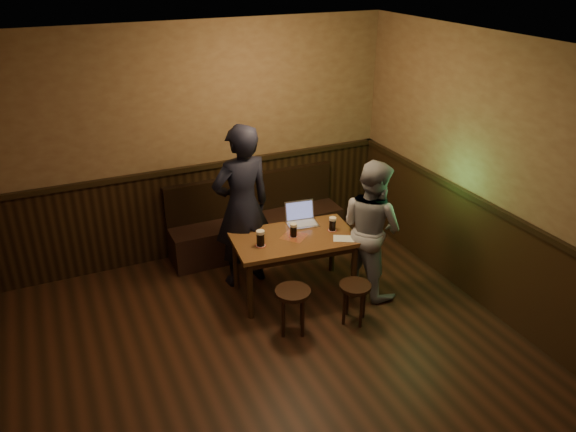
% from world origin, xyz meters
% --- Properties ---
extents(room, '(5.04, 6.04, 2.84)m').
position_xyz_m(room, '(0.00, 0.22, 1.20)').
color(room, black).
rests_on(room, ground).
extents(bench, '(2.20, 0.50, 0.95)m').
position_xyz_m(bench, '(0.71, 2.75, 0.31)').
color(bench, black).
rests_on(bench, ground).
extents(pub_table, '(1.38, 0.88, 0.71)m').
position_xyz_m(pub_table, '(0.71, 1.61, 0.61)').
color(pub_table, '#5C321A').
rests_on(pub_table, ground).
extents(stool_left, '(0.46, 0.46, 0.48)m').
position_xyz_m(stool_left, '(0.41, 0.99, 0.38)').
color(stool_left, black).
rests_on(stool_left, ground).
extents(stool_right, '(0.35, 0.35, 0.44)m').
position_xyz_m(stool_right, '(1.05, 0.88, 0.35)').
color(stool_right, black).
rests_on(stool_right, ground).
extents(pint_left, '(0.11, 0.11, 0.18)m').
position_xyz_m(pint_left, '(0.31, 1.57, 0.79)').
color(pint_left, maroon).
rests_on(pint_left, pub_table).
extents(pint_mid, '(0.10, 0.10, 0.15)m').
position_xyz_m(pint_mid, '(0.71, 1.61, 0.78)').
color(pint_mid, maroon).
rests_on(pint_mid, pub_table).
extents(pint_right, '(0.10, 0.10, 0.16)m').
position_xyz_m(pint_right, '(1.15, 1.57, 0.78)').
color(pint_right, maroon).
rests_on(pint_right, pub_table).
extents(laptop, '(0.37, 0.31, 0.24)m').
position_xyz_m(laptop, '(0.92, 1.88, 0.77)').
color(laptop, silver).
rests_on(laptop, pub_table).
extents(menu, '(0.26, 0.24, 0.00)m').
position_xyz_m(menu, '(1.17, 1.35, 0.71)').
color(menu, silver).
rests_on(menu, pub_table).
extents(person_suit, '(0.73, 0.52, 1.87)m').
position_xyz_m(person_suit, '(0.30, 2.08, 0.94)').
color(person_suit, black).
rests_on(person_suit, ground).
extents(person_grey, '(0.75, 0.87, 1.54)m').
position_xyz_m(person_grey, '(1.50, 1.34, 0.77)').
color(person_grey, gray).
rests_on(person_grey, ground).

